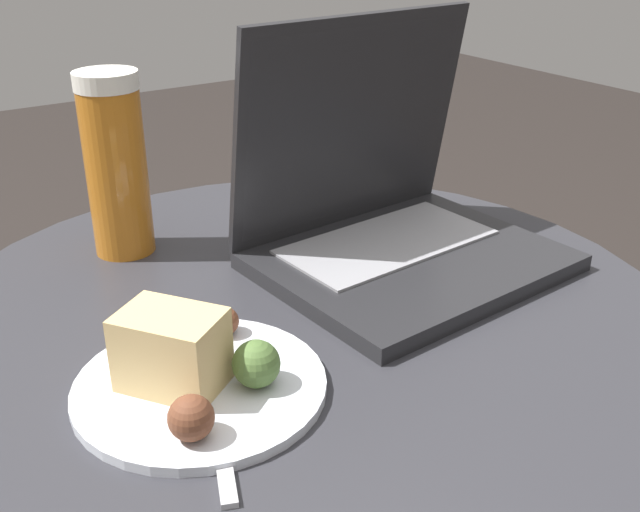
# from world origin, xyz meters

# --- Properties ---
(table) EXTENTS (0.76, 0.76, 0.49)m
(table) POSITION_xyz_m (0.00, 0.00, 0.38)
(table) COLOR black
(table) RESTS_ON ground_plane
(laptop) EXTENTS (0.33, 0.28, 0.26)m
(laptop) POSITION_xyz_m (0.14, 0.04, 0.54)
(laptop) COLOR #232326
(laptop) RESTS_ON table
(beer_glass) EXTENTS (0.07, 0.07, 0.21)m
(beer_glass) POSITION_xyz_m (-0.10, 0.22, 0.59)
(beer_glass) COLOR #C6701E
(beer_glass) RESTS_ON table
(snack_plate) EXTENTS (0.21, 0.21, 0.07)m
(snack_plate) POSITION_xyz_m (-0.16, -0.08, 0.51)
(snack_plate) COLOR silver
(snack_plate) RESTS_ON table
(fork) EXTENTS (0.08, 0.16, 0.01)m
(fork) POSITION_xyz_m (-0.16, -0.12, 0.49)
(fork) COLOR #B2B2B7
(fork) RESTS_ON table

